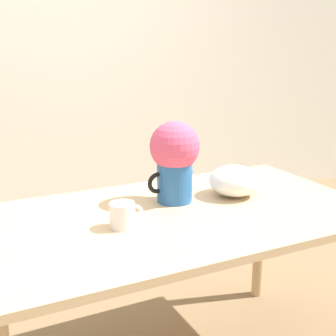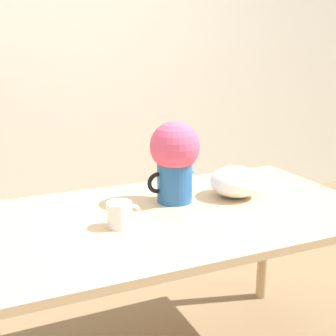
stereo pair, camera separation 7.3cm
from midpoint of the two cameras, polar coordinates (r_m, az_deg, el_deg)
wall_back at (r=3.51m, az=-16.70°, el=13.40°), size 8.00×0.05×2.60m
table at (r=1.85m, az=-0.25°, el=-8.07°), size 1.54×0.86×0.73m
flower_vase at (r=1.89m, az=-0.30°, el=1.39°), size 0.22×0.20×0.33m
coffee_mug at (r=1.67m, az=-6.75°, el=-5.73°), size 0.12×0.09×0.09m
white_bowl at (r=2.01m, az=7.06°, el=-1.56°), size 0.22×0.22×0.13m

